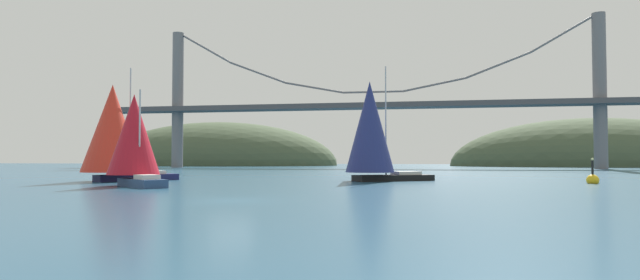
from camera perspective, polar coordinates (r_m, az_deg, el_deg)
The scene contains 8 objects.
ground_plane at distance 29.57m, azimuth -9.70°, elevation -6.55°, with size 360.00×360.00×0.00m, color navy.
headland_left at distance 175.25m, azimuth -11.25°, elevation -2.73°, with size 80.37×44.00×28.40m, color #425138.
headland_right at distance 170.11m, azimuth 27.66°, elevation -2.56°, with size 80.35×44.00×27.93m, color #425138.
suspension_bridge at distance 123.79m, azimuth 5.83°, elevation 4.19°, with size 134.96×6.00×34.45m.
sailboat_crimson_sail at distance 46.96m, azimuth -19.64°, elevation 0.28°, with size 7.59×7.09×8.09m.
sailboat_scarlet_sail at distance 57.23m, azimuth -21.66°, elevation 1.00°, with size 9.29×10.35×11.81m.
sailboat_navy_sail at distance 53.68m, azimuth 5.64°, elevation 1.12°, with size 9.98×8.09×11.92m.
channel_buoy at distance 54.78m, azimuth 27.66°, elevation -3.85°, with size 1.10×1.10×2.64m.
Camera 1 is at (10.21, -27.64, 2.37)m, focal length 29.26 mm.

